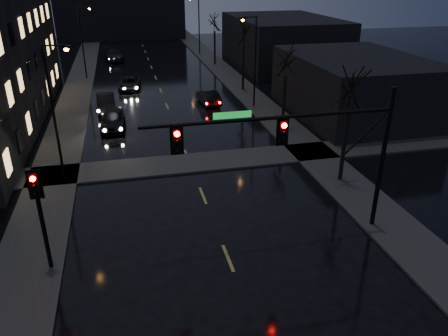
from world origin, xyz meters
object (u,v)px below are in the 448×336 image
lead_car (208,97)px  oncoming_car_d (114,55)px  oncoming_car_b (106,102)px  oncoming_car_c (130,83)px  oncoming_car_a (113,119)px

lead_car → oncoming_car_d: bearing=-75.1°
oncoming_car_b → oncoming_car_c: bearing=69.7°
oncoming_car_b → lead_car: bearing=-3.1°
oncoming_car_c → oncoming_car_d: oncoming_car_d is taller
oncoming_car_d → lead_car: size_ratio=1.33×
oncoming_car_a → oncoming_car_c: 12.60m
oncoming_car_b → oncoming_car_c: 7.69m
oncoming_car_a → oncoming_car_c: bearing=84.3°
oncoming_car_a → oncoming_car_b: size_ratio=1.05×
oncoming_car_c → oncoming_car_a: bearing=-91.4°
lead_car → oncoming_car_c: bearing=-51.2°
oncoming_car_a → lead_car: (8.75, 5.08, -0.12)m
oncoming_car_b → oncoming_car_d: oncoming_car_d is taller
oncoming_car_a → oncoming_car_d: oncoming_car_a is taller
oncoming_car_b → oncoming_car_c: oncoming_car_b is taller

